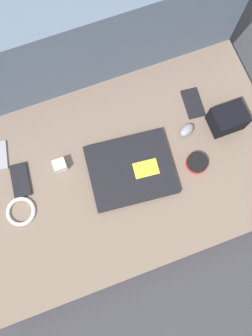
{
  "coord_description": "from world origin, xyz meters",
  "views": [
    {
      "loc": [
        -0.1,
        -0.27,
        1.34
      ],
      "look_at": [
        0.0,
        0.0,
        0.17
      ],
      "focal_mm": 35.0,
      "sensor_mm": 36.0,
      "label": 1
    }
  ],
  "objects": [
    {
      "name": "laptop",
      "position": [
        0.02,
        -0.01,
        0.17
      ],
      "size": [
        0.33,
        0.28,
        0.03
      ],
      "rotation": [
        0.0,
        0.0,
        -0.11
      ],
      "color": "black",
      "rests_on": "couch_seat"
    },
    {
      "name": "phone_small",
      "position": [
        -0.38,
        0.09,
        0.16
      ],
      "size": [
        0.08,
        0.13,
        0.01
      ],
      "rotation": [
        0.0,
        0.0,
        -0.11
      ],
      "color": "black",
      "rests_on": "couch_seat"
    },
    {
      "name": "speaker_puck",
      "position": [
        0.26,
        -0.07,
        0.16
      ],
      "size": [
        0.08,
        0.08,
        0.02
      ],
      "color": "red",
      "rests_on": "couch_seat"
    },
    {
      "name": "computer_mouse",
      "position": [
        0.27,
        0.06,
        0.17
      ],
      "size": [
        0.07,
        0.06,
        0.03
      ],
      "rotation": [
        0.0,
        0.0,
        0.42
      ],
      "color": "gray",
      "rests_on": "couch_seat"
    },
    {
      "name": "ground_plane",
      "position": [
        0.0,
        0.0,
        0.0
      ],
      "size": [
        8.0,
        8.0,
        0.0
      ],
      "primitive_type": "plane",
      "color": "#38383D"
    },
    {
      "name": "couch_seat",
      "position": [
        0.0,
        0.0,
        0.08
      ],
      "size": [
        1.19,
        0.74,
        0.15
      ],
      "color": "#7A6656",
      "rests_on": "ground_plane"
    },
    {
      "name": "camera_pouch",
      "position": [
        0.42,
        0.04,
        0.2
      ],
      "size": [
        0.12,
        0.1,
        0.09
      ],
      "color": "black",
      "rests_on": "couch_seat"
    },
    {
      "name": "cable_coil",
      "position": [
        -0.41,
        -0.02,
        0.16
      ],
      "size": [
        0.11,
        0.11,
        0.01
      ],
      "color": "white",
      "rests_on": "couch_seat"
    },
    {
      "name": "charger_brick",
      "position": [
        -0.23,
        0.09,
        0.17
      ],
      "size": [
        0.05,
        0.04,
        0.04
      ],
      "color": "silver",
      "rests_on": "couch_seat"
    },
    {
      "name": "couch_backrest",
      "position": [
        0.0,
        0.47,
        0.25
      ],
      "size": [
        1.19,
        0.2,
        0.51
      ],
      "color": "slate",
      "rests_on": "ground_plane"
    },
    {
      "name": "phone_black",
      "position": [
        0.34,
        0.16,
        0.16
      ],
      "size": [
        0.08,
        0.13,
        0.01
      ],
      "rotation": [
        0.0,
        0.0,
        -0.1
      ],
      "color": "black",
      "rests_on": "couch_seat"
    }
  ]
}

